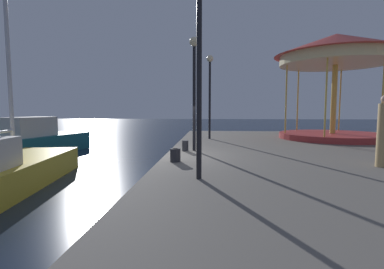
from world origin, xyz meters
The scene contains 10 objects.
ground_plane centered at (0.00, 0.00, 0.00)m, with size 120.00×120.00×0.00m, color #162338.
motorboat_teal centered at (-7.67, 4.79, 0.73)m, with size 3.29×5.77×1.99m.
carousel centered at (8.12, 6.03, 4.94)m, with size 6.31×6.31×5.53m.
lamp_post_near_edge centered at (1.34, -3.33, 3.80)m, with size 0.36×0.36×4.40m.
lamp_post_mid_promenade centered at (0.94, 1.11, 3.73)m, with size 0.36×0.36×4.28m.
lamp_post_far_end centered at (1.49, 5.56, 3.82)m, with size 0.36×0.36×4.43m.
bollard_north centered at (0.56, -1.23, 1.00)m, with size 0.24×0.24×0.40m, color #2D2D33.
bollard_south centered at (0.49, -1.30, 1.00)m, with size 0.24×0.24×0.40m, color #2D2D33.
bollard_center centered at (0.61, 0.98, 1.00)m, with size 0.24×0.24×0.40m, color #2D2D33.
person_far_corner centered at (6.33, -1.62, 1.73)m, with size 0.34×0.34×1.98m.
Camera 1 is at (1.63, -9.71, 2.39)m, focal length 26.54 mm.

